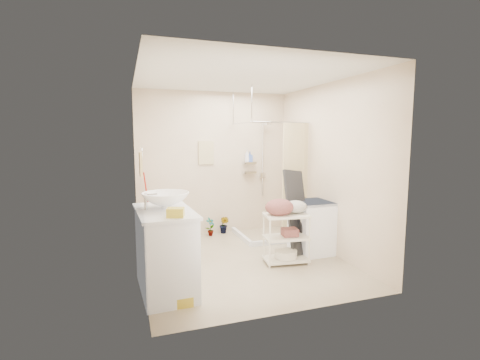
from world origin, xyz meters
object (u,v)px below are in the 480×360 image
Objects in this scene: toilet at (164,233)px; washing_machine at (312,227)px; vanity at (165,250)px; laundry_rack at (286,234)px.

washing_machine reaches higher than toilet.
toilet is 2.28m from washing_machine.
washing_machine is at bearing 12.54° from vanity.
toilet is at bearing 161.50° from washing_machine.
toilet is 0.81× the size of washing_machine.
vanity is 1.77m from laundry_rack.
vanity is at bearing 172.39° from toilet.
vanity is 1.66× the size of toilet.
washing_machine is (2.30, 0.65, -0.08)m from vanity.
toilet is at bearing 81.65° from vanity.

